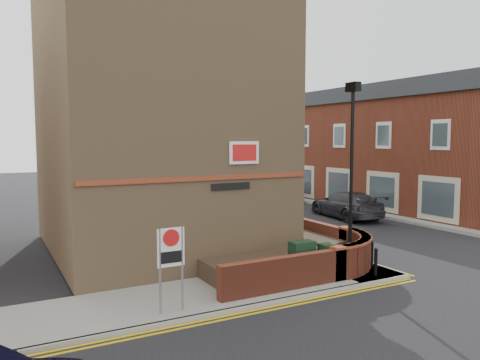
% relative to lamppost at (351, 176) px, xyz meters
% --- Properties ---
extents(ground, '(120.00, 120.00, 0.00)m').
position_rel_lamppost_xyz_m(ground, '(-1.60, -1.20, -3.34)').
color(ground, black).
rests_on(ground, ground).
extents(pavement_corner, '(13.00, 3.00, 0.12)m').
position_rel_lamppost_xyz_m(pavement_corner, '(-5.10, 0.30, -3.28)').
color(pavement_corner, gray).
rests_on(pavement_corner, ground).
extents(pavement_main, '(2.00, 32.00, 0.12)m').
position_rel_lamppost_xyz_m(pavement_main, '(0.40, 14.80, -3.28)').
color(pavement_main, gray).
rests_on(pavement_main, ground).
extents(pavement_far, '(4.00, 40.00, 0.12)m').
position_rel_lamppost_xyz_m(pavement_far, '(11.40, 11.80, -3.28)').
color(pavement_far, gray).
rests_on(pavement_far, ground).
extents(kerb_side, '(13.00, 0.15, 0.12)m').
position_rel_lamppost_xyz_m(kerb_side, '(-5.10, -1.20, -3.28)').
color(kerb_side, gray).
rests_on(kerb_side, ground).
extents(kerb_main_near, '(0.15, 32.00, 0.12)m').
position_rel_lamppost_xyz_m(kerb_main_near, '(1.40, 14.80, -3.28)').
color(kerb_main_near, gray).
rests_on(kerb_main_near, ground).
extents(kerb_main_far, '(0.15, 40.00, 0.12)m').
position_rel_lamppost_xyz_m(kerb_main_far, '(9.40, 11.80, -3.28)').
color(kerb_main_far, gray).
rests_on(kerb_main_far, ground).
extents(yellow_lines_side, '(13.00, 0.28, 0.01)m').
position_rel_lamppost_xyz_m(yellow_lines_side, '(-5.10, -1.45, -3.34)').
color(yellow_lines_side, gold).
rests_on(yellow_lines_side, ground).
extents(yellow_lines_main, '(0.28, 32.00, 0.01)m').
position_rel_lamppost_xyz_m(yellow_lines_main, '(1.65, 14.80, -3.34)').
color(yellow_lines_main, gold).
rests_on(yellow_lines_main, ground).
extents(corner_building, '(8.95, 10.40, 13.60)m').
position_rel_lamppost_xyz_m(corner_building, '(-4.44, 6.80, 2.88)').
color(corner_building, '#92724E').
rests_on(corner_building, ground).
extents(garden_wall, '(6.80, 6.00, 1.20)m').
position_rel_lamppost_xyz_m(garden_wall, '(-1.60, 1.30, -3.34)').
color(garden_wall, maroon).
rests_on(garden_wall, ground).
extents(lamppost, '(0.25, 0.50, 6.30)m').
position_rel_lamppost_xyz_m(lamppost, '(0.00, 0.00, 0.00)').
color(lamppost, black).
rests_on(lamppost, pavement_corner).
extents(utility_cabinet_large, '(0.80, 0.45, 1.20)m').
position_rel_lamppost_xyz_m(utility_cabinet_large, '(-1.90, 0.10, -2.62)').
color(utility_cabinet_large, black).
rests_on(utility_cabinet_large, pavement_corner).
extents(utility_cabinet_small, '(0.55, 0.40, 1.10)m').
position_rel_lamppost_xyz_m(utility_cabinet_small, '(-1.10, -0.20, -2.67)').
color(utility_cabinet_small, black).
rests_on(utility_cabinet_small, pavement_corner).
extents(bollard_near, '(0.11, 0.11, 0.90)m').
position_rel_lamppost_xyz_m(bollard_near, '(0.40, -0.80, -2.77)').
color(bollard_near, black).
rests_on(bollard_near, pavement_corner).
extents(bollard_far, '(0.11, 0.11, 0.90)m').
position_rel_lamppost_xyz_m(bollard_far, '(1.00, -0.00, -2.77)').
color(bollard_far, black).
rests_on(bollard_far, pavement_corner).
extents(zone_sign, '(0.72, 0.07, 2.20)m').
position_rel_lamppost_xyz_m(zone_sign, '(-6.60, -0.70, -1.70)').
color(zone_sign, slate).
rests_on(zone_sign, pavement_corner).
extents(far_terrace, '(5.40, 30.40, 8.00)m').
position_rel_lamppost_xyz_m(far_terrace, '(12.90, 15.80, 0.70)').
color(far_terrace, maroon).
rests_on(far_terrace, ground).
extents(far_terrace_cream, '(5.40, 12.40, 8.00)m').
position_rel_lamppost_xyz_m(far_terrace_cream, '(12.90, 36.80, 0.71)').
color(far_terrace_cream, beige).
rests_on(far_terrace_cream, ground).
extents(tree_near, '(3.64, 3.65, 6.70)m').
position_rel_lamppost_xyz_m(tree_near, '(0.40, 12.85, 1.36)').
color(tree_near, '#382B1E').
rests_on(tree_near, pavement_main).
extents(tree_mid, '(4.03, 4.03, 7.42)m').
position_rel_lamppost_xyz_m(tree_mid, '(0.40, 20.85, 1.85)').
color(tree_mid, '#382B1E').
rests_on(tree_mid, pavement_main).
extents(tree_far, '(3.81, 3.81, 7.00)m').
position_rel_lamppost_xyz_m(tree_far, '(0.40, 28.85, 1.57)').
color(tree_far, '#382B1E').
rests_on(tree_far, pavement_main).
extents(traffic_light_assembly, '(0.20, 0.16, 4.20)m').
position_rel_lamppost_xyz_m(traffic_light_assembly, '(0.80, 23.80, -0.56)').
color(traffic_light_assembly, black).
rests_on(traffic_light_assembly, pavement_main).
extents(silver_car_near, '(2.57, 4.09, 1.27)m').
position_rel_lamppost_xyz_m(silver_car_near, '(3.02, 8.70, -2.71)').
color(silver_car_near, '#B9BAC1').
rests_on(silver_car_near, ground).
extents(red_car_main, '(2.92, 5.36, 1.43)m').
position_rel_lamppost_xyz_m(red_car_main, '(2.42, 21.13, -2.63)').
color(red_car_main, maroon).
rests_on(red_car_main, ground).
extents(grey_car_far, '(2.88, 5.59, 1.55)m').
position_rel_lamppost_xyz_m(grey_car_far, '(7.68, 8.93, -2.57)').
color(grey_car_far, '#2F3034').
rests_on(grey_car_far, ground).
extents(silver_car_far, '(2.69, 4.58, 1.46)m').
position_rel_lamppost_xyz_m(silver_car_far, '(8.90, 17.34, -2.61)').
color(silver_car_far, gray).
rests_on(silver_car_far, ground).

